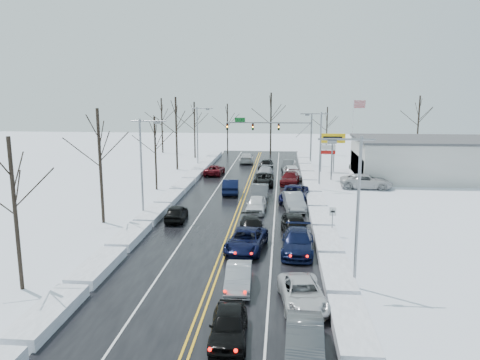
# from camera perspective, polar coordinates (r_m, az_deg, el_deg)

# --- Properties ---
(ground) EXTENTS (160.00, 160.00, 0.00)m
(ground) POSITION_cam_1_polar(r_m,az_deg,el_deg) (46.18, -0.07, -3.49)
(ground) COLOR silver
(ground) RESTS_ON ground
(road_surface) EXTENTS (14.00, 84.00, 0.01)m
(road_surface) POSITION_cam_1_polar(r_m,az_deg,el_deg) (48.11, 0.15, -2.89)
(road_surface) COLOR black
(road_surface) RESTS_ON ground
(snow_bank_left) EXTENTS (1.84, 72.00, 0.65)m
(snow_bank_left) POSITION_cam_1_polar(r_m,az_deg,el_deg) (49.34, -8.68, -2.67)
(snow_bank_left) COLOR white
(snow_bank_left) RESTS_ON ground
(snow_bank_right) EXTENTS (1.84, 72.00, 0.65)m
(snow_bank_right) POSITION_cam_1_polar(r_m,az_deg,el_deg) (48.06, 9.23, -3.06)
(snow_bank_right) COLOR white
(snow_bank_right) RESTS_ON ground
(traffic_signal_mast) EXTENTS (13.28, 0.39, 8.00)m
(traffic_signal_mast) POSITION_cam_1_polar(r_m,az_deg,el_deg) (72.77, 4.69, 6.17)
(traffic_signal_mast) COLOR slate
(traffic_signal_mast) RESTS_ON ground
(tires_plus_sign) EXTENTS (3.20, 0.34, 6.00)m
(tires_plus_sign) POSITION_cam_1_polar(r_m,az_deg,el_deg) (61.20, 11.21, 4.63)
(tires_plus_sign) COLOR slate
(tires_plus_sign) RESTS_ON ground
(used_vehicles_sign) EXTENTS (2.20, 0.22, 4.65)m
(used_vehicles_sign) POSITION_cam_1_polar(r_m,az_deg,el_deg) (67.33, 10.64, 3.78)
(used_vehicles_sign) COLOR slate
(used_vehicles_sign) RESTS_ON ground
(speed_limit_sign) EXTENTS (0.55, 0.09, 2.35)m
(speed_limit_sign) POSITION_cam_1_polar(r_m,az_deg,el_deg) (38.06, 11.22, -4.33)
(speed_limit_sign) COLOR slate
(speed_limit_sign) RESTS_ON ground
(flagpole) EXTENTS (1.87, 1.20, 10.00)m
(flagpole) POSITION_cam_1_polar(r_m,az_deg,el_deg) (75.55, 13.70, 6.41)
(flagpole) COLOR silver
(flagpole) RESTS_ON ground
(dealership_building) EXTENTS (20.40, 12.40, 5.30)m
(dealership_building) POSITION_cam_1_polar(r_m,az_deg,el_deg) (66.20, 22.64, 2.42)
(dealership_building) COLOR beige
(dealership_building) RESTS_ON ground
(streetlight_se) EXTENTS (3.20, 0.25, 9.00)m
(streetlight_se) POSITION_cam_1_polar(r_m,az_deg,el_deg) (27.56, 13.81, -2.41)
(streetlight_se) COLOR slate
(streetlight_se) RESTS_ON ground
(streetlight_ne) EXTENTS (3.20, 0.25, 9.00)m
(streetlight_ne) POSITION_cam_1_polar(r_m,az_deg,el_deg) (55.04, 9.56, 4.33)
(streetlight_ne) COLOR slate
(streetlight_ne) RESTS_ON ground
(streetlight_sw) EXTENTS (3.20, 0.25, 9.00)m
(streetlight_sw) POSITION_cam_1_polar(r_m,az_deg,el_deg) (42.84, -11.70, 2.39)
(streetlight_sw) COLOR slate
(streetlight_sw) RESTS_ON ground
(streetlight_nw) EXTENTS (3.20, 0.25, 9.00)m
(streetlight_nw) POSITION_cam_1_polar(r_m,az_deg,el_deg) (69.92, -5.06, 5.83)
(streetlight_nw) COLOR slate
(streetlight_nw) RESTS_ON ground
(tree_left_a) EXTENTS (3.60, 3.60, 9.00)m
(tree_left_a) POSITION_cam_1_polar(r_m,az_deg,el_deg) (29.28, -25.98, -0.48)
(tree_left_a) COLOR #2D231C
(tree_left_a) RESTS_ON ground
(tree_left_b) EXTENTS (4.00, 4.00, 10.00)m
(tree_left_b) POSITION_cam_1_polar(r_m,az_deg,el_deg) (41.82, -16.80, 4.26)
(tree_left_b) COLOR #2D231C
(tree_left_b) RESTS_ON ground
(tree_left_c) EXTENTS (3.40, 3.40, 8.50)m
(tree_left_c) POSITION_cam_1_polar(r_m,az_deg,el_deg) (54.81, -10.32, 4.94)
(tree_left_c) COLOR #2D231C
(tree_left_c) RESTS_ON ground
(tree_left_d) EXTENTS (4.20, 4.20, 10.50)m
(tree_left_d) POSITION_cam_1_polar(r_m,az_deg,el_deg) (68.39, -7.80, 7.36)
(tree_left_d) COLOR #2D231C
(tree_left_d) RESTS_ON ground
(tree_left_e) EXTENTS (3.80, 3.80, 9.50)m
(tree_left_e) POSITION_cam_1_polar(r_m,az_deg,el_deg) (80.08, -5.58, 7.42)
(tree_left_e) COLOR #2D231C
(tree_left_e) RESTS_ON ground
(tree_far_a) EXTENTS (4.00, 4.00, 10.00)m
(tree_far_a) POSITION_cam_1_polar(r_m,az_deg,el_deg) (87.49, -9.53, 7.85)
(tree_far_a) COLOR #2D231C
(tree_far_a) RESTS_ON ground
(tree_far_b) EXTENTS (3.60, 3.60, 9.00)m
(tree_far_b) POSITION_cam_1_polar(r_m,az_deg,el_deg) (86.28, -1.54, 7.49)
(tree_far_b) COLOR #2D231C
(tree_far_b) RESTS_ON ground
(tree_far_c) EXTENTS (4.40, 4.40, 11.00)m
(tree_far_c) POSITION_cam_1_polar(r_m,az_deg,el_deg) (83.64, 3.80, 8.32)
(tree_far_c) COLOR #2D231C
(tree_far_c) RESTS_ON ground
(tree_far_d) EXTENTS (3.40, 3.40, 8.50)m
(tree_far_d) POSITION_cam_1_polar(r_m,az_deg,el_deg) (85.57, 10.57, 7.05)
(tree_far_d) COLOR #2D231C
(tree_far_d) RESTS_ON ground
(tree_far_e) EXTENTS (4.20, 4.20, 10.50)m
(tree_far_e) POSITION_cam_1_polar(r_m,az_deg,el_deg) (88.89, 20.98, 7.55)
(tree_far_e) COLOR #2D231C
(tree_far_e) RESTS_ON ground
(queued_car_0) EXTENTS (1.95, 4.40, 1.47)m
(queued_car_0) POSITION_cam_1_polar(r_m,az_deg,el_deg) (23.19, -1.39, -18.87)
(queued_car_0) COLOR black
(queued_car_0) RESTS_ON ground
(queued_car_1) EXTENTS (1.65, 4.30, 1.40)m
(queued_car_1) POSITION_cam_1_polar(r_m,az_deg,el_deg) (28.33, -0.18, -13.06)
(queued_car_1) COLOR #929499
(queued_car_1) RESTS_ON ground
(queued_car_2) EXTENTS (3.18, 5.72, 1.51)m
(queued_car_2) POSITION_cam_1_polar(r_m,az_deg,el_deg) (34.50, 0.77, -8.56)
(queued_car_2) COLOR black
(queued_car_2) RESTS_ON ground
(queued_car_3) EXTENTS (2.44, 4.77, 1.32)m
(queued_car_3) POSITION_cam_1_polar(r_m,az_deg,el_deg) (38.12, 1.45, -6.64)
(queued_car_3) COLOR black
(queued_car_3) RESTS_ON ground
(queued_car_4) EXTENTS (1.96, 4.52, 1.52)m
(queued_car_4) POSITION_cam_1_polar(r_m,az_deg,el_deg) (44.85, 1.97, -3.93)
(queued_car_4) COLOR white
(queued_car_4) RESTS_ON ground
(queued_car_5) EXTENTS (1.73, 4.89, 1.61)m
(queued_car_5) POSITION_cam_1_polar(r_m,az_deg,el_deg) (49.73, 2.44, -2.45)
(queued_car_5) COLOR #414346
(queued_car_5) RESTS_ON ground
(queued_car_6) EXTENTS (2.44, 5.24, 1.45)m
(queued_car_6) POSITION_cam_1_polar(r_m,az_deg,el_deg) (57.44, 2.89, -0.62)
(queued_car_6) COLOR black
(queued_car_6) RESTS_ON ground
(queued_car_7) EXTENTS (2.41, 5.13, 1.45)m
(queued_car_7) POSITION_cam_1_polar(r_m,az_deg,el_deg) (62.01, 3.03, 0.24)
(queued_car_7) COLOR #ADAFB5
(queued_car_7) RESTS_ON ground
(queued_car_8) EXTENTS (2.35, 4.69, 1.53)m
(queued_car_8) POSITION_cam_1_polar(r_m,az_deg,el_deg) (68.49, 3.16, 1.27)
(queued_car_8) COLOR black
(queued_car_8) RESTS_ON ground
(queued_car_9) EXTENTS (1.79, 4.74, 1.54)m
(queued_car_9) POSITION_cam_1_polar(r_m,az_deg,el_deg) (22.08, 7.82, -20.64)
(queued_car_9) COLOR #404345
(queued_car_9) RESTS_ON ground
(queued_car_10) EXTENTS (2.89, 5.20, 1.38)m
(queued_car_10) POSITION_cam_1_polar(r_m,az_deg,el_deg) (26.52, 7.57, -14.92)
(queued_car_10) COLOR silver
(queued_car_10) RESTS_ON ground
(queued_car_11) EXTENTS (2.49, 5.61, 1.60)m
(queued_car_11) POSITION_cam_1_polar(r_m,az_deg,el_deg) (34.27, 7.01, -8.78)
(queued_car_11) COLOR black
(queued_car_11) RESTS_ON ground
(queued_car_12) EXTENTS (2.52, 5.14, 1.69)m
(queued_car_12) POSITION_cam_1_polar(r_m,az_deg,el_deg) (38.20, 6.68, -6.68)
(queued_car_12) COLOR black
(queued_car_12) RESTS_ON ground
(queued_car_13) EXTENTS (2.43, 5.23, 1.66)m
(queued_car_13) POSITION_cam_1_polar(r_m,az_deg,el_deg) (45.95, 6.52, -3.64)
(queued_car_13) COLOR gray
(queued_car_13) RESTS_ON ground
(queued_car_14) EXTENTS (3.47, 6.17, 1.63)m
(queued_car_14) POSITION_cam_1_polar(r_m,az_deg,el_deg) (49.44, 6.59, -2.59)
(queued_car_14) COLOR black
(queued_car_14) RESTS_ON ground
(queued_car_15) EXTENTS (2.68, 5.38, 1.50)m
(queued_car_15) POSITION_cam_1_polar(r_m,az_deg,el_deg) (58.31, 6.09, -0.49)
(queued_car_15) COLOR #44090C
(queued_car_15) RESTS_ON ground
(queued_car_16) EXTENTS (2.65, 5.27, 1.72)m
(queued_car_16) POSITION_cam_1_polar(r_m,az_deg,el_deg) (62.22, 6.34, 0.23)
(queued_car_16) COLOR white
(queued_car_16) RESTS_ON ground
(queued_car_17) EXTENTS (2.20, 4.72, 1.50)m
(queued_car_17) POSITION_cam_1_polar(r_m,az_deg,el_deg) (68.06, 5.93, 1.16)
(queued_car_17) COLOR #3F4244
(queued_car_17) RESTS_ON ground
(oncoming_car_0) EXTENTS (2.15, 5.16, 1.66)m
(oncoming_car_0) POSITION_cam_1_polar(r_m,az_deg,el_deg) (52.81, -1.14, -1.64)
(oncoming_car_0) COLOR black
(oncoming_car_0) RESTS_ON ground
(oncoming_car_1) EXTENTS (2.56, 5.09, 1.38)m
(oncoming_car_1) POSITION_cam_1_polar(r_m,az_deg,el_deg) (64.38, -3.11, 0.64)
(oncoming_car_1) COLOR #550B12
(oncoming_car_1) RESTS_ON ground
(oncoming_car_2) EXTENTS (2.45, 5.51, 1.57)m
(oncoming_car_2) POSITION_cam_1_polar(r_m,az_deg,el_deg) (74.82, 0.79, 2.11)
(oncoming_car_2) COLOR silver
(oncoming_car_2) RESTS_ON ground
(oncoming_car_3) EXTENTS (1.91, 4.32, 1.45)m
(oncoming_car_3) POSITION_cam_1_polar(r_m,az_deg,el_deg) (42.45, -7.74, -4.90)
(oncoming_car_3) COLOR black
(oncoming_car_3) RESTS_ON ground
(parked_car_0) EXTENTS (6.27, 3.23, 1.69)m
(parked_car_0) POSITION_cam_1_polar(r_m,az_deg,el_deg) (57.43, 15.08, -0.99)
(parked_car_0) COLOR silver
(parked_car_0) RESTS_ON ground
(parked_car_1) EXTENTS (2.99, 5.87, 1.63)m
(parked_car_1) POSITION_cam_1_polar(r_m,az_deg,el_deg) (63.05, 16.76, -0.04)
(parked_car_1) COLOR #3F4244
(parked_car_1) RESTS_ON ground
(parked_car_2) EXTENTS (1.76, 4.24, 1.44)m
(parked_car_2) POSITION_cam_1_polar(r_m,az_deg,el_deg) (69.51, 14.00, 1.10)
(parked_car_2) COLOR black
(parked_car_2) RESTS_ON ground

